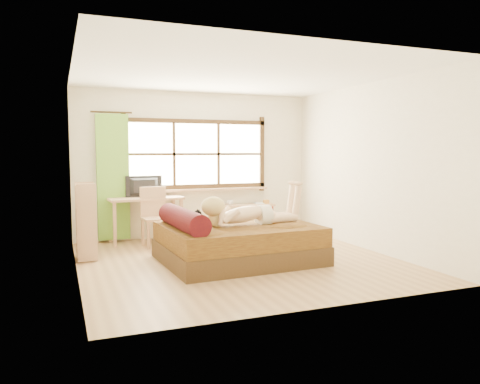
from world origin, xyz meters
name	(u,v)px	position (x,y,z in m)	size (l,w,h in m)	color
floor	(239,261)	(0.00, 0.00, 0.00)	(4.50, 4.50, 0.00)	#9E754C
ceiling	(239,74)	(0.00, 0.00, 2.70)	(4.50, 4.50, 0.00)	white
wall_back	(196,165)	(0.00, 2.25, 1.35)	(4.50, 4.50, 0.00)	silver
wall_front	(321,177)	(0.00, -2.25, 1.35)	(4.50, 4.50, 0.00)	silver
wall_left	(75,171)	(-2.25, 0.00, 1.35)	(4.50, 4.50, 0.00)	silver
wall_right	(369,167)	(2.25, 0.00, 1.35)	(4.50, 4.50, 0.00)	silver
window	(197,156)	(0.00, 2.22, 1.51)	(2.80, 0.16, 1.46)	#FFEDBF
curtain	(113,177)	(-1.55, 2.13, 1.15)	(0.55, 0.10, 2.20)	#518A25
bed	(235,241)	(-0.07, -0.01, 0.29)	(2.24, 1.84, 0.82)	#331D0F
woman	(249,202)	(0.13, -0.05, 0.86)	(1.51, 0.43, 0.65)	beige
kitten	(189,217)	(-0.74, 0.10, 0.67)	(0.32, 0.13, 0.26)	black
desk	(146,203)	(-1.02, 1.95, 0.69)	(1.31, 0.67, 0.80)	#A07757
monitor	(145,186)	(-1.02, 2.00, 0.98)	(0.65, 0.09, 0.37)	black
chair	(155,213)	(-0.93, 1.59, 0.55)	(0.48, 0.48, 1.00)	#A07757
pipe_shelf	(245,212)	(0.93, 2.07, 0.42)	(1.18, 0.42, 0.65)	#A07757
cup	(230,203)	(0.62, 2.07, 0.62)	(0.11, 0.11, 0.09)	gray
book	(254,203)	(1.12, 2.07, 0.59)	(0.17, 0.23, 0.02)	gray
bookshelf	(86,221)	(-2.08, 0.94, 0.57)	(0.28, 0.49, 1.13)	#A07757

